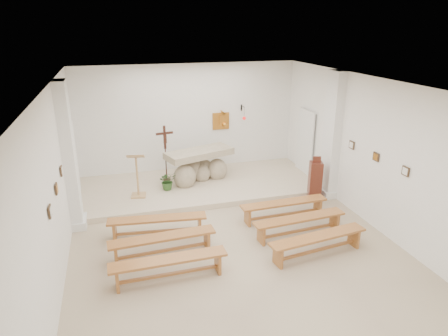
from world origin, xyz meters
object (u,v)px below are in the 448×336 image
object	(u,v)px
lectern	(137,175)
bench_left_third	(169,264)
bench_left_front	(157,222)
bench_right_front	(284,206)
donation_pedestal	(315,180)
bench_right_third	(318,241)
bench_right_second	(299,222)
crucifix_stand	(165,149)
bench_left_second	(163,241)
altar	(199,168)

from	to	relation	value
lectern	bench_left_third	bearing A→B (deg)	-77.03
bench_left_front	bench_right_front	distance (m)	3.14
donation_pedestal	bench_left_third	bearing A→B (deg)	-131.96
lectern	bench_right_third	xyz separation A→B (m)	(3.40, -3.82, -0.43)
bench_right_second	bench_left_third	world-z (taller)	same
crucifix_stand	bench_right_second	distance (m)	4.74
bench_right_third	donation_pedestal	bearing A→B (deg)	55.73
lectern	bench_right_second	distance (m)	4.52
bench_right_second	bench_left_second	bearing A→B (deg)	175.59
crucifix_stand	altar	bearing A→B (deg)	-26.18
altar	lectern	xyz separation A→B (m)	(-1.87, -0.72, 0.23)
lectern	altar	bearing A→B (deg)	30.17
lectern	bench_left_second	distance (m)	2.99
lectern	bench_right_front	world-z (taller)	lectern
donation_pedestal	bench_left_third	distance (m)	5.20
donation_pedestal	bench_right_third	distance (m)	2.97
bench_left_front	bench_right_second	bearing A→B (deg)	-8.88
donation_pedestal	bench_right_second	xyz separation A→B (m)	(-1.33, -1.78, -0.20)
altar	donation_pedestal	distance (m)	3.44
bench_right_second	bench_right_third	distance (m)	0.87
bench_right_front	bench_right_second	size ratio (longest dim) A/B	1.00
bench_left_second	bench_right_third	size ratio (longest dim) A/B	0.99
crucifix_stand	donation_pedestal	xyz separation A→B (m)	(3.81, -2.18, -0.58)
crucifix_stand	bench_right_third	world-z (taller)	crucifix_stand
donation_pedestal	bench_right_front	distance (m)	1.62
altar	bench_right_front	size ratio (longest dim) A/B	0.96
bench_left_second	bench_left_front	bearing A→B (deg)	87.06
crucifix_stand	lectern	bearing A→B (deg)	-141.54
bench_right_front	bench_left_third	bearing A→B (deg)	-152.67
crucifix_stand	bench_left_second	size ratio (longest dim) A/B	0.75
altar	bench_left_front	distance (m)	3.23
altar	bench_right_third	world-z (taller)	altar
lectern	bench_left_front	xyz separation A→B (m)	(0.27, -2.07, -0.43)
crucifix_stand	bench_right_third	size ratio (longest dim) A/B	0.75
bench_right_second	bench_right_front	bearing A→B (deg)	85.59
bench_left_third	bench_right_third	world-z (taller)	same
bench_left_third	bench_left_second	bearing A→B (deg)	89.05
lectern	bench_right_second	size ratio (longest dim) A/B	0.57
altar	bench_left_front	size ratio (longest dim) A/B	0.96
crucifix_stand	bench_left_front	distance (m)	3.25
crucifix_stand	bench_left_front	world-z (taller)	crucifix_stand
bench_left_third	bench_right_third	distance (m)	3.14
donation_pedestal	bench_left_second	distance (m)	4.81
altar	bench_left_front	world-z (taller)	altar
crucifix_stand	bench_right_front	bearing A→B (deg)	-60.38
lectern	donation_pedestal	bearing A→B (deg)	-4.90
lectern	crucifix_stand	distance (m)	1.41
bench_left_second	bench_right_third	world-z (taller)	same
bench_right_front	bench_right_second	bearing A→B (deg)	-91.76
bench_right_second	bench_left_third	xyz separation A→B (m)	(-3.14, -0.87, 0.00)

